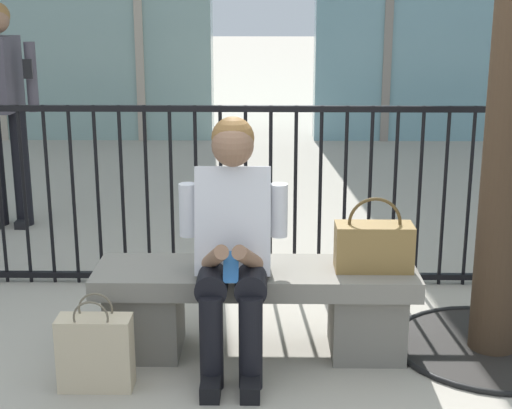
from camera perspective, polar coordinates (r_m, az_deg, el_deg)
The scene contains 7 objects.
ground_plane at distance 4.03m, azimuth -0.02°, elevation -10.73°, with size 60.00×60.00×0.00m, color #A8A091.
stone_bench at distance 3.91m, azimuth -0.02°, elevation -7.16°, with size 1.60×0.44×0.45m.
seated_person_with_phone at distance 3.67m, azimuth -1.73°, elevation -2.44°, with size 0.52×0.66×1.21m.
handbag_on_bench at distance 3.83m, azimuth 8.68°, elevation -3.00°, with size 0.38×0.17×0.37m.
shopping_bag at distance 3.68m, azimuth -11.76°, elevation -10.59°, with size 0.34×0.14×0.45m.
bystander_at_railing at distance 6.22m, azimuth -18.20°, elevation 7.47°, with size 0.55×0.39×1.71m.
plaza_railing at distance 4.73m, azimuth 0.16°, elevation 0.63°, with size 9.88×0.04×1.13m.
Camera 1 is at (0.06, -3.62, 1.77)m, focal length 54.20 mm.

